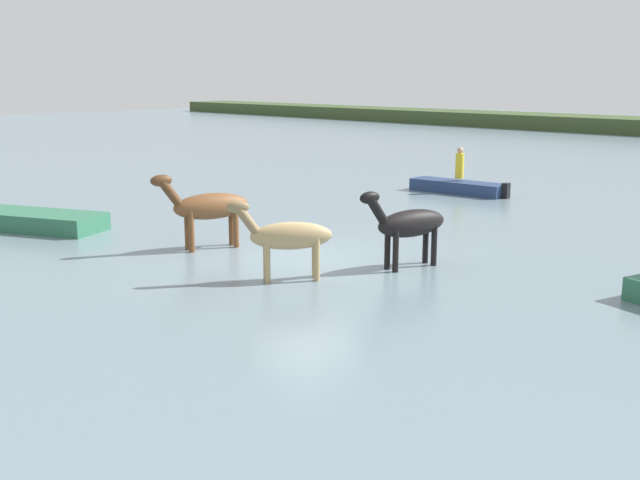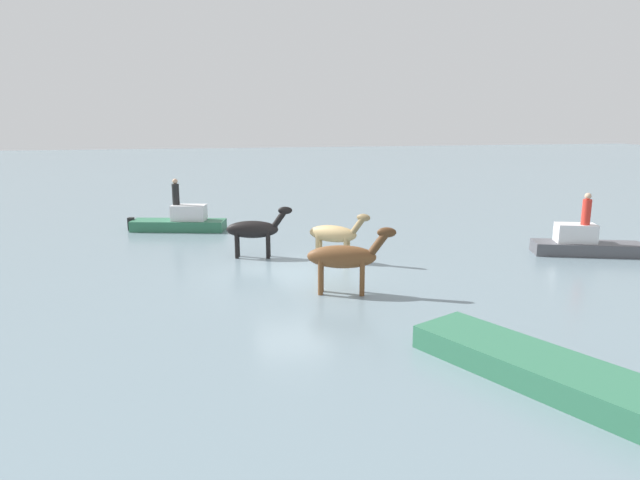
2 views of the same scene
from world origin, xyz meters
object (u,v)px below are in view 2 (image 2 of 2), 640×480
(horse_gray_outer, at_px, (335,234))
(boat_skiff_near, at_px, (544,374))
(horse_chestnut_trailing, at_px, (345,257))
(horse_mid_herd, at_px, (255,230))
(boat_tender_starboard, at_px, (585,247))
(boat_motor_center, at_px, (180,224))
(person_spotter_bow, at_px, (587,210))
(person_watcher_seated, at_px, (176,193))

(horse_gray_outer, bearing_deg, boat_skiff_near, -44.43)
(horse_chestnut_trailing, xyz_separation_m, horse_mid_herd, (4.90, 2.14, -0.06))
(horse_gray_outer, relative_size, boat_tender_starboard, 0.50)
(horse_mid_herd, height_order, boat_motor_center, horse_mid_herd)
(boat_motor_center, bearing_deg, person_spotter_bow, -13.94)
(horse_gray_outer, height_order, boat_motor_center, horse_gray_outer)
(horse_gray_outer, distance_m, horse_mid_herd, 2.98)
(boat_tender_starboard, height_order, person_spotter_bow, person_spotter_bow)
(person_watcher_seated, relative_size, person_spotter_bow, 1.00)
(person_watcher_seated, bearing_deg, boat_motor_center, -125.86)
(boat_skiff_near, relative_size, person_watcher_seated, 4.73)
(boat_tender_starboard, bearing_deg, horse_mid_herd, 8.82)
(horse_mid_herd, bearing_deg, person_spotter_bow, 1.50)
(boat_motor_center, height_order, boat_skiff_near, boat_motor_center)
(horse_chestnut_trailing, height_order, horse_mid_herd, horse_chestnut_trailing)
(boat_motor_center, distance_m, boat_tender_starboard, 17.04)
(boat_tender_starboard, bearing_deg, person_spotter_bow, 45.11)
(boat_tender_starboard, distance_m, person_watcher_seated, 17.27)
(boat_skiff_near, bearing_deg, person_spotter_bow, -65.67)
(horse_mid_herd, height_order, person_watcher_seated, person_watcher_seated)
(person_watcher_seated, bearing_deg, boat_tender_starboard, -117.77)
(horse_chestnut_trailing, xyz_separation_m, boat_motor_center, (10.63, 4.99, -0.80))
(boat_tender_starboard, xyz_separation_m, person_spotter_bow, (-0.08, 0.17, 1.41))
(horse_mid_herd, xyz_separation_m, boat_tender_starboard, (-2.18, -12.24, -0.74))
(horse_chestnut_trailing, height_order, person_spotter_bow, person_spotter_bow)
(horse_mid_herd, bearing_deg, person_watcher_seated, 129.26)
(boat_motor_center, bearing_deg, horse_gray_outer, -36.54)
(horse_gray_outer, distance_m, boat_motor_center, 8.90)
(boat_motor_center, relative_size, boat_tender_starboard, 1.08)
(horse_chestnut_trailing, distance_m, person_spotter_bow, 10.29)
(horse_gray_outer, xyz_separation_m, boat_skiff_near, (-10.04, -1.79, -0.81))
(horse_chestnut_trailing, distance_m, boat_tender_starboard, 10.49)
(horse_gray_outer, xyz_separation_m, boat_tender_starboard, (-1.04, -9.48, -0.69))
(horse_gray_outer, distance_m, boat_tender_starboard, 9.56)
(horse_mid_herd, xyz_separation_m, boat_motor_center, (5.73, 2.85, -0.74))
(boat_tender_starboard, distance_m, person_spotter_bow, 1.43)
(horse_gray_outer, relative_size, horse_mid_herd, 0.85)
(horse_gray_outer, relative_size, boat_motor_center, 0.47)
(person_spotter_bow, bearing_deg, boat_motor_center, 61.79)
(boat_skiff_near, distance_m, person_spotter_bow, 11.76)
(horse_mid_herd, relative_size, boat_tender_starboard, 0.59)
(boat_motor_center, relative_size, boat_skiff_near, 0.79)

